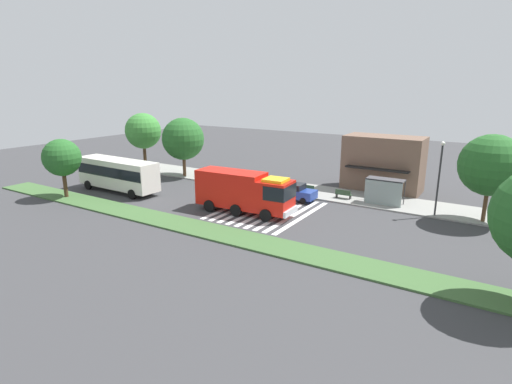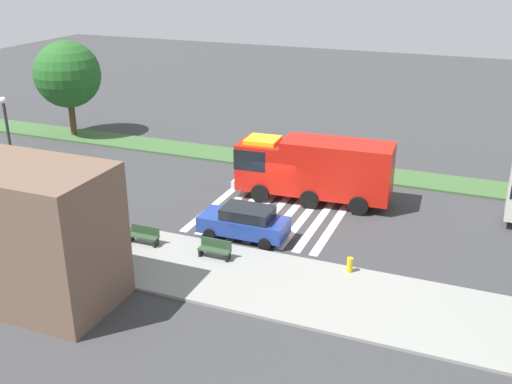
# 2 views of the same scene
# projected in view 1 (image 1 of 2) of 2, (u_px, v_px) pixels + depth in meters

# --- Properties ---
(ground_plane) EXTENTS (120.00, 120.00, 0.00)m
(ground_plane) POSITION_uv_depth(u_px,v_px,m) (272.00, 211.00, 37.30)
(ground_plane) COLOR #38383A
(sidewalk) EXTENTS (60.00, 5.41, 0.14)m
(sidewalk) POSITION_uv_depth(u_px,v_px,m) (311.00, 191.00, 44.21)
(sidewalk) COLOR gray
(sidewalk) RESTS_ON ground_plane
(median_strip) EXTENTS (60.00, 3.00, 0.14)m
(median_strip) POSITION_uv_depth(u_px,v_px,m) (225.00, 235.00, 31.33)
(median_strip) COLOR #3D6033
(median_strip) RESTS_ON ground_plane
(crosswalk) EXTENTS (7.65, 10.37, 0.01)m
(crosswalk) POSITION_uv_depth(u_px,v_px,m) (267.00, 211.00, 37.54)
(crosswalk) COLOR silver
(crosswalk) RESTS_ON ground_plane
(fire_truck) EXTENTS (9.39, 3.27, 3.73)m
(fire_truck) POSITION_uv_depth(u_px,v_px,m) (246.00, 191.00, 36.36)
(fire_truck) COLOR red
(fire_truck) RESTS_ON ground_plane
(parked_car_west) EXTENTS (4.60, 2.16, 1.72)m
(parked_car_west) POSITION_uv_depth(u_px,v_px,m) (293.00, 191.00, 40.90)
(parked_car_west) COLOR navy
(parked_car_west) RESTS_ON ground_plane
(transit_bus) EXTENTS (10.41, 3.01, 3.53)m
(transit_bus) POSITION_uv_depth(u_px,v_px,m) (118.00, 173.00, 43.79)
(transit_bus) COLOR silver
(transit_bus) RESTS_ON ground_plane
(bus_stop_shelter) EXTENTS (3.50, 1.40, 2.46)m
(bus_stop_shelter) POSITION_uv_depth(u_px,v_px,m) (384.00, 187.00, 38.63)
(bus_stop_shelter) COLOR #4C4C51
(bus_stop_shelter) RESTS_ON sidewalk
(bench_near_shelter) EXTENTS (1.60, 0.50, 0.90)m
(bench_near_shelter) POSITION_uv_depth(u_px,v_px,m) (343.00, 194.00, 41.01)
(bench_near_shelter) COLOR #2D472D
(bench_near_shelter) RESTS_ON sidewalk
(bench_west_of_shelter) EXTENTS (1.60, 0.50, 0.90)m
(bench_west_of_shelter) POSITION_uv_depth(u_px,v_px,m) (308.00, 189.00, 43.04)
(bench_west_of_shelter) COLOR #2D472D
(bench_west_of_shelter) RESTS_ON sidewalk
(street_lamp) EXTENTS (0.36, 0.36, 6.54)m
(street_lamp) POSITION_uv_depth(u_px,v_px,m) (439.00, 173.00, 34.83)
(street_lamp) COLOR #2D2D30
(street_lamp) RESTS_ON sidewalk
(storefront_building) EXTENTS (8.23, 4.92, 5.98)m
(storefront_building) POSITION_uv_depth(u_px,v_px,m) (383.00, 164.00, 44.09)
(storefront_building) COLOR brown
(storefront_building) RESTS_ON ground_plane
(sidewalk_tree_far_west) EXTENTS (4.69, 4.69, 7.59)m
(sidewalk_tree_far_west) POSITION_uv_depth(u_px,v_px,m) (143.00, 131.00, 53.62)
(sidewalk_tree_far_west) COLOR #47301E
(sidewalk_tree_far_west) RESTS_ON sidewalk
(sidewalk_tree_west) EXTENTS (5.20, 5.20, 7.26)m
(sidewalk_tree_west) POSITION_uv_depth(u_px,v_px,m) (183.00, 139.00, 50.17)
(sidewalk_tree_west) COLOR #513823
(sidewalk_tree_west) RESTS_ON sidewalk
(sidewalk_tree_east) EXTENTS (5.06, 5.06, 7.35)m
(sidewalk_tree_east) POSITION_uv_depth(u_px,v_px,m) (491.00, 165.00, 32.99)
(sidewalk_tree_east) COLOR #513823
(sidewalk_tree_east) RESTS_ON sidewalk
(median_tree_far_west) EXTENTS (3.74, 3.74, 5.95)m
(median_tree_far_west) POSITION_uv_depth(u_px,v_px,m) (62.00, 158.00, 40.69)
(median_tree_far_west) COLOR #47301E
(median_tree_far_west) RESTS_ON median_strip
(fire_hydrant) EXTENTS (0.28, 0.28, 0.70)m
(fire_hydrant) POSITION_uv_depth(u_px,v_px,m) (252.00, 184.00, 45.46)
(fire_hydrant) COLOR gold
(fire_hydrant) RESTS_ON sidewalk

